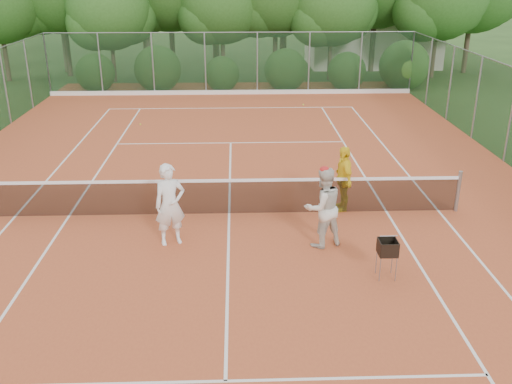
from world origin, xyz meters
TOP-DOWN VIEW (x-y plane):
  - ground at (0.00, 0.00)m, footprint 120.00×120.00m
  - clay_court at (0.00, 0.00)m, footprint 18.00×36.00m
  - club_building at (9.00, 24.00)m, footprint 8.00×5.00m
  - tennis_net at (0.00, 0.00)m, footprint 11.97×0.10m
  - player_white at (-1.31, -1.59)m, footprint 0.81×0.67m
  - player_center_grp at (2.13, -1.83)m, footprint 1.11×1.00m
  - player_yellow at (2.97, 0.22)m, footprint 0.55×1.06m
  - ball_hopper at (3.25, -3.33)m, footprint 0.37×0.37m
  - stray_ball_a at (-3.66, 9.02)m, footprint 0.07×0.07m
  - stray_ball_b at (3.31, 12.30)m, footprint 0.07×0.07m
  - stray_ball_c at (4.04, 8.85)m, footprint 0.07×0.07m
  - court_markings at (0.00, 0.00)m, footprint 11.03×23.83m
  - fence_back at (0.00, 15.00)m, footprint 18.07×0.07m

SIDE VIEW (x-z plane):
  - ground at x=0.00m, z-range 0.00..0.00m
  - clay_court at x=0.00m, z-range 0.00..0.02m
  - court_markings at x=0.00m, z-range 0.02..0.03m
  - stray_ball_a at x=-3.66m, z-range 0.02..0.09m
  - stray_ball_b at x=3.31m, z-range 0.02..0.09m
  - stray_ball_c at x=4.04m, z-range 0.02..0.09m
  - tennis_net at x=0.00m, z-range -0.02..1.08m
  - ball_hopper at x=3.25m, z-range 0.27..1.10m
  - player_yellow at x=2.97m, z-range 0.02..1.75m
  - player_center_grp at x=2.13m, z-range 0.01..1.92m
  - player_white at x=-1.31m, z-range 0.02..1.93m
  - club_building at x=9.00m, z-range 0.00..3.00m
  - fence_back at x=0.00m, z-range 0.02..3.02m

